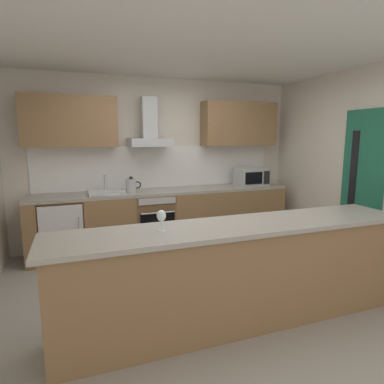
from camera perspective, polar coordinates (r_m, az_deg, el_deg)
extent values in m
cube|color=gray|center=(3.79, 2.45, -17.22)|extent=(5.47, 4.87, 0.02)
cube|color=white|center=(3.50, 2.79, 24.68)|extent=(5.47, 4.87, 0.02)
cube|color=silver|center=(5.29, -5.80, 5.26)|extent=(5.47, 0.12, 2.60)
cube|color=silver|center=(4.78, 28.97, 3.63)|extent=(0.12, 4.87, 2.60)
cube|color=white|center=(5.23, -5.59, 4.44)|extent=(3.80, 0.02, 0.66)
cube|color=olive|center=(5.07, -4.56, -4.89)|extent=(3.94, 0.60, 0.86)
cube|color=#9E998E|center=(4.98, -4.63, 0.13)|extent=(3.94, 0.60, 0.04)
cube|color=olive|center=(3.07, 8.04, -14.47)|extent=(3.21, 0.52, 0.90)
cube|color=#9E998E|center=(2.91, 8.26, -5.97)|extent=(3.31, 0.64, 0.04)
cube|color=olive|center=(4.89, -20.60, 11.50)|extent=(1.26, 0.32, 0.70)
cube|color=olive|center=(5.54, 8.25, 11.72)|extent=(1.26, 0.32, 0.70)
cube|color=#1E664C|center=(4.72, 28.57, 0.23)|extent=(0.04, 0.85, 2.05)
cube|color=black|center=(4.85, 26.37, 1.85)|extent=(0.01, 0.11, 1.31)
cube|color=slate|center=(5.00, -6.85, -4.80)|extent=(0.60, 0.56, 0.80)
cube|color=black|center=(4.74, -6.01, -6.39)|extent=(0.50, 0.02, 0.48)
cube|color=#B7BABC|center=(4.64, -6.10, -1.59)|extent=(0.54, 0.02, 0.09)
cylinder|color=#B7BABC|center=(4.65, -5.97, -3.65)|extent=(0.49, 0.02, 0.02)
cube|color=white|center=(4.89, -21.79, -6.19)|extent=(0.58, 0.56, 0.85)
cube|color=silver|center=(4.61, -21.88, -7.14)|extent=(0.55, 0.02, 0.80)
cylinder|color=#B7BABC|center=(4.57, -19.14, -6.55)|extent=(0.02, 0.02, 0.38)
cube|color=#B7BABC|center=(5.48, 10.34, 2.67)|extent=(0.50, 0.36, 0.30)
cube|color=black|center=(5.28, 10.82, 2.41)|extent=(0.30, 0.02, 0.19)
cube|color=black|center=(5.41, 13.00, 2.50)|extent=(0.10, 0.01, 0.21)
cube|color=silver|center=(4.80, -14.80, -0.02)|extent=(0.50, 0.40, 0.04)
cylinder|color=#B7BABC|center=(4.91, -15.00, 1.46)|extent=(0.03, 0.03, 0.26)
cylinder|color=#B7BABC|center=(4.81, -14.97, 2.75)|extent=(0.03, 0.16, 0.03)
cylinder|color=#B7BABC|center=(4.79, -10.62, 1.07)|extent=(0.15, 0.15, 0.20)
sphere|color=black|center=(4.77, -10.66, 2.40)|extent=(0.06, 0.06, 0.06)
cone|color=#B7BABC|center=(4.77, -11.82, 1.48)|extent=(0.09, 0.04, 0.07)
torus|color=black|center=(4.80, -9.57, 1.25)|extent=(0.11, 0.02, 0.11)
cube|color=#B7BABC|center=(4.94, -7.39, 8.64)|extent=(0.62, 0.45, 0.12)
cube|color=#B7BABC|center=(4.99, -7.62, 12.78)|extent=(0.22, 0.22, 0.60)
cylinder|color=silver|center=(2.67, -5.37, -6.81)|extent=(0.07, 0.07, 0.01)
cylinder|color=silver|center=(2.66, -5.39, -5.82)|extent=(0.01, 0.01, 0.09)
ellipsoid|color=silver|center=(2.64, -5.42, -4.17)|extent=(0.08, 0.08, 0.10)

